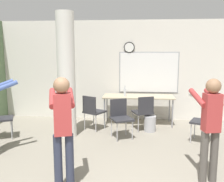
% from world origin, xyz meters
% --- Properties ---
extents(wall_back, '(8.00, 0.15, 2.80)m').
position_xyz_m(wall_back, '(0.01, 5.06, 1.40)').
color(wall_back, silver).
rests_on(wall_back, ground_plane).
extents(support_pillar, '(0.40, 0.40, 2.80)m').
position_xyz_m(support_pillar, '(-1.14, 3.37, 1.40)').
color(support_pillar, silver).
rests_on(support_pillar, ground_plane).
extents(folding_table, '(1.87, 0.69, 0.77)m').
position_xyz_m(folding_table, '(0.49, 4.50, 0.72)').
color(folding_table, tan).
rests_on(folding_table, ground_plane).
extents(bottle_on_table, '(0.06, 0.06, 0.28)m').
position_xyz_m(bottle_on_table, '(0.13, 4.41, 0.87)').
color(bottle_on_table, silver).
rests_on(bottle_on_table, folding_table).
extents(waste_bin, '(0.29, 0.29, 0.38)m').
position_xyz_m(waste_bin, '(0.77, 3.88, 0.19)').
color(waste_bin, '#B2B2B7').
rests_on(waste_bin, ground_plane).
extents(chair_table_right, '(0.57, 0.57, 0.87)m').
position_xyz_m(chair_table_right, '(0.62, 3.92, 0.51)').
color(chair_table_right, '#2D2D33').
rests_on(chair_table_right, ground_plane).
extents(chair_table_front, '(0.58, 0.58, 0.87)m').
position_xyz_m(chair_table_front, '(0.08, 3.37, 0.51)').
color(chair_table_front, '#2D2D33').
rests_on(chair_table_front, ground_plane).
extents(chair_table_left, '(0.60, 0.60, 0.87)m').
position_xyz_m(chair_table_left, '(-0.64, 3.86, 0.51)').
color(chair_table_left, '#2D2D33').
rests_on(chair_table_left, ground_plane).
extents(chair_mid_room, '(0.59, 0.59, 0.87)m').
position_xyz_m(chair_mid_room, '(1.90, 3.21, 0.51)').
color(chair_mid_room, '#2D2D33').
rests_on(chair_mid_room, ground_plane).
extents(person_playing_front, '(0.48, 0.64, 1.61)m').
position_xyz_m(person_playing_front, '(-0.60, 1.17, 0.94)').
color(person_playing_front, '#2D3347').
rests_on(person_playing_front, ground_plane).
extents(person_playing_side, '(0.42, 0.61, 1.56)m').
position_xyz_m(person_playing_side, '(1.49, 1.56, 0.92)').
color(person_playing_side, '#514C47').
rests_on(person_playing_side, ground_plane).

